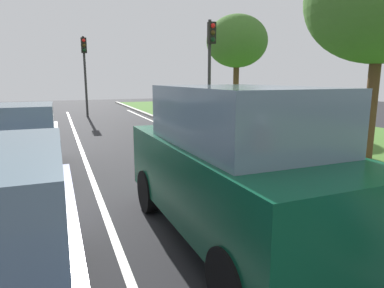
# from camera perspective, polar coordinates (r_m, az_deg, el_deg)

# --- Properties ---
(ground_plane) EXTENTS (60.00, 60.00, 0.00)m
(ground_plane) POSITION_cam_1_polar(r_m,az_deg,el_deg) (10.22, -13.37, -2.84)
(ground_plane) COLOR #262628
(lane_line_center) EXTENTS (0.12, 32.00, 0.01)m
(lane_line_center) POSITION_cam_1_polar(r_m,az_deg,el_deg) (10.15, -17.29, -3.12)
(lane_line_center) COLOR silver
(lane_line_center) RESTS_ON ground
(lane_line_right_edge) EXTENTS (0.12, 32.00, 0.01)m
(lane_line_right_edge) POSITION_cam_1_polar(r_m,az_deg,el_deg) (11.28, 5.01, -1.27)
(lane_line_right_edge) COLOR silver
(lane_line_right_edge) RESTS_ON ground
(grass_verge_right) EXTENTS (9.00, 48.00, 0.06)m
(grass_verge_right) POSITION_cam_1_polar(r_m,az_deg,el_deg) (14.14, 23.07, 0.49)
(grass_verge_right) COLOR #47752D
(grass_verge_right) RESTS_ON ground
(curb_right) EXTENTS (0.24, 48.00, 0.12)m
(curb_right) POSITION_cam_1_polar(r_m,az_deg,el_deg) (11.50, 7.24, -0.79)
(curb_right) COLOR #9E9B93
(curb_right) RESTS_ON ground
(car_suv_ahead) EXTENTS (2.04, 4.53, 2.28)m
(car_suv_ahead) POSITION_cam_1_polar(r_m,az_deg,el_deg) (4.96, 7.20, -3.39)
(car_suv_ahead) COLOR #0C472D
(car_suv_ahead) RESTS_ON ground
(car_hatchback_far) EXTENTS (1.74, 3.71, 1.78)m
(car_hatchback_far) POSITION_cam_1_polar(r_m,az_deg,el_deg) (9.33, -26.47, 0.52)
(car_hatchback_far) COLOR #B7BABF
(car_hatchback_far) RESTS_ON ground
(traffic_light_near_right) EXTENTS (0.32, 0.50, 4.86)m
(traffic_light_near_right) POSITION_cam_1_polar(r_m,az_deg,el_deg) (15.29, 3.13, 14.56)
(traffic_light_near_right) COLOR #2D2D2D
(traffic_light_near_right) RESTS_ON ground
(traffic_light_far_median) EXTENTS (0.32, 0.50, 4.88)m
(traffic_light_far_median) POSITION_cam_1_polar(r_m,az_deg,el_deg) (22.34, -17.56, 13.01)
(traffic_light_far_median) COLOR #2D2D2D
(traffic_light_far_median) RESTS_ON ground
(tree_roadside_far) EXTENTS (3.33, 3.33, 5.78)m
(tree_roadside_far) POSITION_cam_1_polar(r_m,az_deg,el_deg) (19.52, 7.54, 16.63)
(tree_roadside_far) COLOR #4C331E
(tree_roadside_far) RESTS_ON ground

